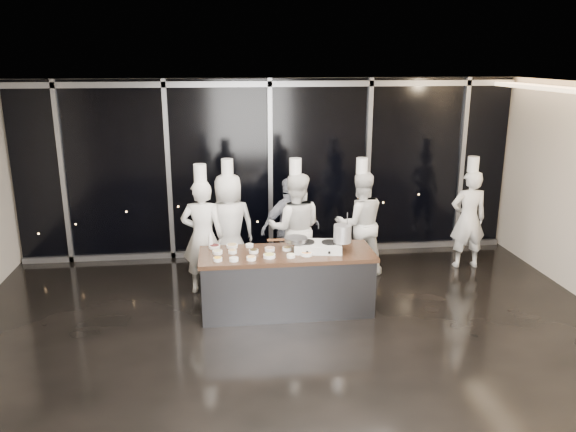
# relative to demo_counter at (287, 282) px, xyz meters

# --- Properties ---
(ground) EXTENTS (9.00, 9.00, 0.00)m
(ground) POSITION_rel_demo_counter_xyz_m (0.00, -0.90, -0.45)
(ground) COLOR black
(ground) RESTS_ON ground
(room_shell) EXTENTS (9.02, 7.02, 3.21)m
(room_shell) POSITION_rel_demo_counter_xyz_m (0.18, -0.90, 1.79)
(room_shell) COLOR beige
(room_shell) RESTS_ON ground
(window_wall) EXTENTS (8.90, 0.11, 3.20)m
(window_wall) POSITION_rel_demo_counter_xyz_m (0.00, 2.53, 1.14)
(window_wall) COLOR black
(window_wall) RESTS_ON ground
(demo_counter) EXTENTS (2.46, 0.86, 0.90)m
(demo_counter) POSITION_rel_demo_counter_xyz_m (0.00, 0.00, 0.00)
(demo_counter) COLOR #393A3F
(demo_counter) RESTS_ON ground
(stove) EXTENTS (0.72, 0.51, 0.14)m
(stove) POSITION_rel_demo_counter_xyz_m (0.45, 0.01, 0.51)
(stove) COLOR silver
(stove) RESTS_ON demo_counter
(frying_pan) EXTENTS (0.59, 0.38, 0.06)m
(frying_pan) POSITION_rel_demo_counter_xyz_m (0.13, 0.05, 0.61)
(frying_pan) COLOR gray
(frying_pan) RESTS_ON stove
(stock_pot) EXTENTS (0.29, 0.29, 0.25)m
(stock_pot) POSITION_rel_demo_counter_xyz_m (0.78, -0.06, 0.71)
(stock_pot) COLOR silver
(stock_pot) RESTS_ON stove
(prep_bowls) EXTENTS (1.43, 0.70, 0.05)m
(prep_bowls) POSITION_rel_demo_counter_xyz_m (-0.48, 0.00, 0.47)
(prep_bowls) COLOR white
(prep_bowls) RESTS_ON demo_counter
(squeeze_bottle) EXTENTS (0.06, 0.06, 0.23)m
(squeeze_bottle) POSITION_rel_demo_counter_xyz_m (-1.07, 0.34, 0.56)
(squeeze_bottle) COLOR silver
(squeeze_bottle) RESTS_ON demo_counter
(chef_far_left) EXTENTS (0.69, 0.49, 2.02)m
(chef_far_left) POSITION_rel_demo_counter_xyz_m (-1.19, 0.86, 0.46)
(chef_far_left) COLOR silver
(chef_far_left) RESTS_ON ground
(chef_left) EXTENTS (0.99, 0.79, 2.01)m
(chef_left) POSITION_rel_demo_counter_xyz_m (-0.78, 1.37, 0.45)
(chef_left) COLOR silver
(chef_left) RESTS_ON ground
(chef_center) EXTENTS (0.95, 0.78, 2.04)m
(chef_center) POSITION_rel_demo_counter_xyz_m (0.27, 1.10, 0.46)
(chef_center) COLOR silver
(chef_center) RESTS_ON ground
(guest) EXTENTS (1.05, 0.59, 1.69)m
(guest) POSITION_rel_demo_counter_xyz_m (0.22, 1.27, 0.39)
(guest) COLOR #121C33
(guest) RESTS_ON ground
(chef_right) EXTENTS (0.89, 0.72, 1.98)m
(chef_right) POSITION_rel_demo_counter_xyz_m (1.39, 1.34, 0.43)
(chef_right) COLOR silver
(chef_right) RESTS_ON ground
(chef_side) EXTENTS (0.64, 0.43, 1.95)m
(chef_side) POSITION_rel_demo_counter_xyz_m (3.32, 1.42, 0.43)
(chef_side) COLOR silver
(chef_side) RESTS_ON ground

